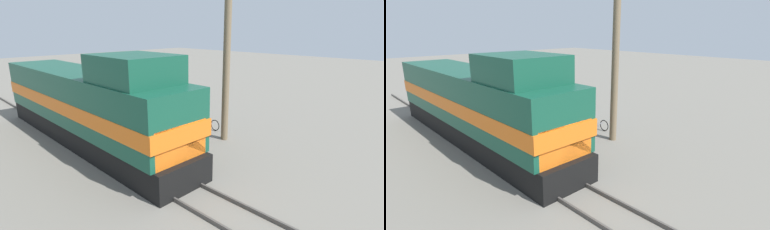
% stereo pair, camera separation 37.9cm
% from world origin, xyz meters
% --- Properties ---
extents(ground_plane, '(120.00, 120.00, 0.00)m').
position_xyz_m(ground_plane, '(0.00, 0.00, 0.00)').
color(ground_plane, slate).
extents(rail_near, '(0.08, 37.37, 0.15)m').
position_xyz_m(rail_near, '(-0.72, 0.00, 0.07)').
color(rail_near, '#4C4742').
rests_on(rail_near, ground_plane).
extents(rail_far, '(0.08, 37.37, 0.15)m').
position_xyz_m(rail_far, '(0.72, 0.00, 0.07)').
color(rail_far, '#4C4742').
rests_on(rail_far, ground_plane).
extents(locomotive, '(3.05, 15.73, 5.01)m').
position_xyz_m(locomotive, '(0.00, 1.76, 2.11)').
color(locomotive, black).
rests_on(locomotive, ground_plane).
extents(utility_pole, '(1.80, 0.38, 11.00)m').
position_xyz_m(utility_pole, '(5.50, -2.91, 5.56)').
color(utility_pole, '#726047').
rests_on(utility_pole, ground_plane).
extents(vendor_umbrella, '(2.31, 2.31, 2.37)m').
position_xyz_m(vendor_umbrella, '(4.61, 2.20, 2.11)').
color(vendor_umbrella, '#4C4C4C').
rests_on(vendor_umbrella, ground_plane).
extents(billboard_sign, '(2.17, 0.12, 4.11)m').
position_xyz_m(billboard_sign, '(6.98, 4.51, 3.08)').
color(billboard_sign, '#595959').
rests_on(billboard_sign, ground_plane).
extents(shrub_cluster, '(1.15, 1.15, 1.15)m').
position_xyz_m(shrub_cluster, '(4.66, 2.83, 0.57)').
color(shrub_cluster, '#388C38').
rests_on(shrub_cluster, ground_plane).
extents(person_bystander, '(0.34, 0.34, 1.56)m').
position_xyz_m(person_bystander, '(4.34, -1.88, 0.83)').
color(person_bystander, '#2D3347').
rests_on(person_bystander, ground_plane).
extents(bicycle, '(1.69, 0.72, 0.68)m').
position_xyz_m(bicycle, '(5.44, -1.57, 0.35)').
color(bicycle, black).
rests_on(bicycle, ground_plane).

